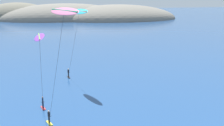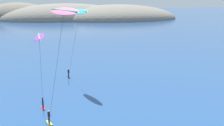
# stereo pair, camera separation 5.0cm
# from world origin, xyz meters

# --- Properties ---
(headland_island) EXTENTS (124.04, 54.53, 21.14)m
(headland_island) POSITION_xyz_m (7.24, 164.85, 0.00)
(headland_island) COLOR #6B6656
(headland_island) RESTS_ON ground
(kitesurfer_pink) EXTENTS (3.73, 9.24, 14.16)m
(kitesurfer_pink) POSITION_xyz_m (-15.24, 11.07, 12.70)
(kitesurfer_pink) COLOR yellow
(kitesurfer_pink) RESTS_ON ground
(kitesurfer_purple) EXTENTS (1.30, 8.45, 11.01)m
(kitesurfer_purple) POSITION_xyz_m (-17.48, 16.38, 9.73)
(kitesurfer_purple) COLOR red
(kitesurfer_purple) RESTS_ON ground
(kitesurfer_cyan) EXTENTS (3.37, 8.98, 13.10)m
(kitesurfer_cyan) POSITION_xyz_m (-11.02, 30.31, 11.74)
(kitesurfer_cyan) COLOR #2D2D33
(kitesurfer_cyan) RESTS_ON ground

